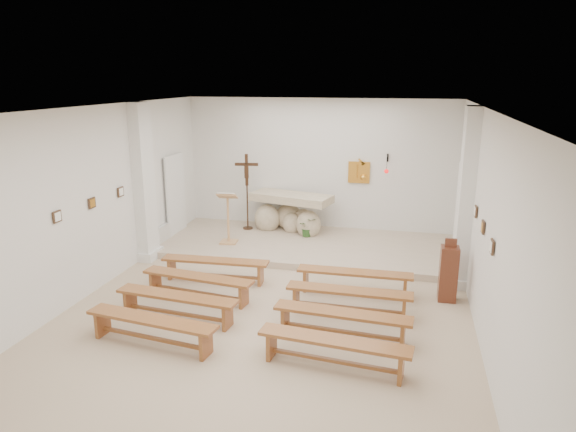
% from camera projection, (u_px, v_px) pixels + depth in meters
% --- Properties ---
extents(ground, '(7.00, 10.00, 0.00)m').
position_uv_depth(ground, '(268.00, 310.00, 9.10)').
color(ground, tan).
rests_on(ground, ground).
extents(wall_left, '(0.02, 10.00, 3.50)m').
position_uv_depth(wall_left, '(84.00, 204.00, 9.42)').
color(wall_left, silver).
rests_on(wall_left, ground).
extents(wall_right, '(0.02, 10.00, 3.50)m').
position_uv_depth(wall_right, '(486.00, 229.00, 7.87)').
color(wall_right, silver).
rests_on(wall_right, ground).
extents(wall_back, '(7.00, 0.02, 3.50)m').
position_uv_depth(wall_back, '(319.00, 167.00, 13.33)').
color(wall_back, silver).
rests_on(wall_back, ground).
extents(ceiling, '(7.00, 10.00, 0.02)m').
position_uv_depth(ceiling, '(266.00, 110.00, 8.19)').
color(ceiling, silver).
rests_on(ceiling, wall_back).
extents(sanctuary_platform, '(6.98, 3.00, 0.15)m').
position_uv_depth(sanctuary_platform, '(307.00, 246.00, 12.37)').
color(sanctuary_platform, '#C0A993').
rests_on(sanctuary_platform, ground).
extents(pilaster_left, '(0.26, 0.55, 3.50)m').
position_uv_depth(pilaster_left, '(144.00, 183.00, 11.27)').
color(pilaster_left, white).
rests_on(pilaster_left, ground).
extents(pilaster_right, '(0.26, 0.55, 3.50)m').
position_uv_depth(pilaster_right, '(466.00, 199.00, 9.77)').
color(pilaster_right, white).
rests_on(pilaster_right, ground).
extents(gold_wall_relief, '(0.55, 0.04, 0.55)m').
position_uv_depth(gold_wall_relief, '(359.00, 172.00, 13.09)').
color(gold_wall_relief, gold).
rests_on(gold_wall_relief, wall_back).
extents(sanctuary_lamp, '(0.11, 0.36, 0.44)m').
position_uv_depth(sanctuary_lamp, '(387.00, 169.00, 12.66)').
color(sanctuary_lamp, black).
rests_on(sanctuary_lamp, wall_back).
extents(station_frame_left_front, '(0.03, 0.20, 0.20)m').
position_uv_depth(station_frame_left_front, '(57.00, 217.00, 8.67)').
color(station_frame_left_front, '#432D1D').
rests_on(station_frame_left_front, wall_left).
extents(station_frame_left_mid, '(0.03, 0.20, 0.20)m').
position_uv_depth(station_frame_left_mid, '(92.00, 203.00, 9.61)').
color(station_frame_left_mid, '#432D1D').
rests_on(station_frame_left_mid, wall_left).
extents(station_frame_left_rear, '(0.03, 0.20, 0.20)m').
position_uv_depth(station_frame_left_rear, '(121.00, 192.00, 10.55)').
color(station_frame_left_rear, '#432D1D').
rests_on(station_frame_left_rear, wall_left).
extents(station_frame_right_front, '(0.03, 0.20, 0.20)m').
position_uv_depth(station_frame_right_front, '(492.00, 247.00, 7.13)').
color(station_frame_right_front, '#432D1D').
rests_on(station_frame_right_front, wall_right).
extents(station_frame_right_mid, '(0.03, 0.20, 0.20)m').
position_uv_depth(station_frame_right_mid, '(483.00, 227.00, 8.07)').
color(station_frame_right_mid, '#432D1D').
rests_on(station_frame_right_mid, wall_right).
extents(station_frame_right_rear, '(0.03, 0.20, 0.20)m').
position_uv_depth(station_frame_right_rear, '(476.00, 211.00, 9.01)').
color(station_frame_right_rear, '#432D1D').
rests_on(station_frame_right_rear, wall_right).
extents(radiator_left, '(0.10, 0.85, 0.52)m').
position_uv_depth(radiator_left, '(161.00, 238.00, 12.33)').
color(radiator_left, silver).
rests_on(radiator_left, ground).
extents(radiator_right, '(0.10, 0.85, 0.52)m').
position_uv_depth(radiator_right, '(459.00, 260.00, 10.80)').
color(radiator_right, silver).
rests_on(radiator_right, ground).
extents(altar, '(2.20, 1.28, 1.07)m').
position_uv_depth(altar, '(290.00, 215.00, 13.23)').
color(altar, beige).
rests_on(altar, sanctuary_platform).
extents(lectern, '(0.49, 0.43, 1.28)m').
position_uv_depth(lectern, '(228.00, 218.00, 12.16)').
color(lectern, tan).
rests_on(lectern, sanctuary_platform).
extents(crucifix_stand, '(0.60, 0.26, 1.97)m').
position_uv_depth(crucifix_stand, '(247.00, 186.00, 13.19)').
color(crucifix_stand, '#372011').
rests_on(crucifix_stand, sanctuary_platform).
extents(potted_plant, '(0.55, 0.52, 0.49)m').
position_uv_depth(potted_plant, '(308.00, 227.00, 12.78)').
color(potted_plant, '#2A5522').
rests_on(potted_plant, sanctuary_platform).
extents(donation_pedestal, '(0.33, 0.33, 1.20)m').
position_uv_depth(donation_pedestal, '(448.00, 273.00, 9.39)').
color(donation_pedestal, brown).
rests_on(donation_pedestal, ground).
extents(bench_left_front, '(2.19, 0.45, 0.46)m').
position_uv_depth(bench_left_front, '(215.00, 265.00, 10.34)').
color(bench_left_front, '#964F2B').
rests_on(bench_left_front, ground).
extents(bench_right_front, '(2.18, 0.37, 0.46)m').
position_uv_depth(bench_right_front, '(355.00, 277.00, 9.71)').
color(bench_right_front, '#964F2B').
rests_on(bench_right_front, ground).
extents(bench_left_second, '(2.20, 0.62, 0.46)m').
position_uv_depth(bench_left_second, '(198.00, 281.00, 9.50)').
color(bench_left_second, '#964F2B').
rests_on(bench_left_second, ground).
extents(bench_right_second, '(2.18, 0.37, 0.46)m').
position_uv_depth(bench_right_second, '(349.00, 296.00, 8.87)').
color(bench_right_second, '#964F2B').
rests_on(bench_right_second, ground).
extents(bench_left_third, '(2.20, 0.55, 0.46)m').
position_uv_depth(bench_left_third, '(177.00, 301.00, 8.66)').
color(bench_left_third, '#964F2B').
rests_on(bench_left_third, ground).
extents(bench_right_third, '(2.20, 0.50, 0.46)m').
position_uv_depth(bench_right_third, '(342.00, 318.00, 8.04)').
color(bench_right_third, '#964F2B').
rests_on(bench_right_third, ground).
extents(bench_left_fourth, '(2.20, 0.63, 0.46)m').
position_uv_depth(bench_left_fourth, '(152.00, 325.00, 7.83)').
color(bench_left_fourth, '#964F2B').
rests_on(bench_left_fourth, ground).
extents(bench_right_fourth, '(2.20, 0.56, 0.46)m').
position_uv_depth(bench_right_fourth, '(334.00, 346.00, 7.20)').
color(bench_right_fourth, '#964F2B').
rests_on(bench_right_fourth, ground).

